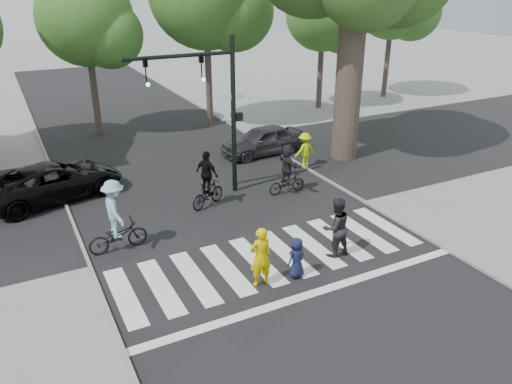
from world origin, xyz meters
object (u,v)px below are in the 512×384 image
pedestrian_woman (261,257)px  cyclist_left (116,221)px  pedestrian_child (297,258)px  car_grey (263,140)px  traffic_signal (212,96)px  pedestrian_adult (336,227)px  car_suv (55,181)px  cyclist_right (287,172)px  cyclist_mid (207,184)px

pedestrian_woman → cyclist_left: bearing=-50.1°
pedestrian_child → car_grey: 10.79m
traffic_signal → pedestrian_adult: bearing=-76.5°
cyclist_left → car_suv: bearing=103.3°
pedestrian_child → car_grey: bearing=-126.6°
car_suv → car_grey: 9.58m
pedestrian_woman → car_grey: size_ratio=0.43×
cyclist_right → car_grey: (1.37, 4.62, -0.20)m
traffic_signal → cyclist_mid: size_ratio=2.80×
traffic_signal → cyclist_right: size_ratio=2.99×
traffic_signal → pedestrian_adult: traffic_signal is taller
pedestrian_woman → pedestrian_child: size_ratio=1.44×
car_suv → cyclist_right: bearing=-129.0°
car_grey → pedestrian_adult: bearing=-19.0°
traffic_signal → pedestrian_woman: traffic_signal is taller
traffic_signal → car_suv: bearing=155.9°
car_suv → car_grey: (9.53, 0.97, -0.01)m
pedestrian_child → cyclist_right: size_ratio=0.61×
pedestrian_adult → cyclist_left: bearing=-29.2°
pedestrian_woman → car_grey: pedestrian_woman is taller
traffic_signal → pedestrian_child: bearing=-92.3°
traffic_signal → car_suv: size_ratio=1.18×
pedestrian_child → pedestrian_adult: (1.68, 0.50, 0.33)m
pedestrian_child → pedestrian_adult: pedestrian_adult is taller
traffic_signal → cyclist_left: size_ratio=2.57×
pedestrian_child → pedestrian_adult: size_ratio=0.65×
pedestrian_woman → car_suv: bearing=-63.6°
traffic_signal → cyclist_left: (-4.38, -2.61, -2.89)m
cyclist_left → traffic_signal: bearing=30.8°
cyclist_right → car_suv: cyclist_right is taller
car_grey → pedestrian_child: bearing=-26.9°
traffic_signal → cyclist_left: traffic_signal is taller
pedestrian_child → car_grey: size_ratio=0.30×
pedestrian_woman → car_grey: 11.15m
pedestrian_adult → cyclist_left: 6.71m
cyclist_right → car_grey: cyclist_right is taller
car_grey → car_suv: bearing=-88.2°
pedestrian_adult → cyclist_left: cyclist_left is taller
traffic_signal → car_suv: traffic_signal is taller
cyclist_right → car_grey: bearing=73.4°
pedestrian_woman → cyclist_right: (3.91, 5.19, 0.01)m
pedestrian_adult → cyclist_right: bearing=-102.6°
cyclist_left → cyclist_right: bearing=11.9°
cyclist_mid → car_grey: cyclist_mid is taller
pedestrian_child → pedestrian_adult: bearing=-177.0°
traffic_signal → pedestrian_adult: size_ratio=3.17×
pedestrian_child → car_grey: car_grey is taller
cyclist_left → cyclist_mid: 4.11m
cyclist_right → car_suv: size_ratio=0.39×
traffic_signal → pedestrian_woman: bearing=-101.9°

